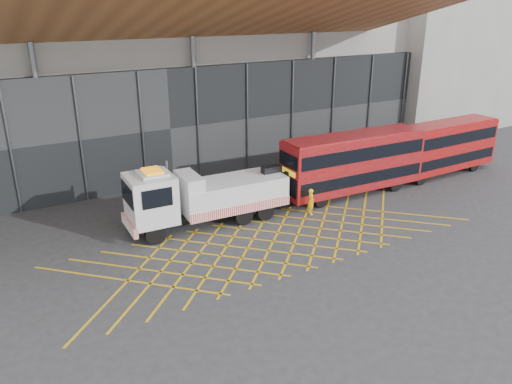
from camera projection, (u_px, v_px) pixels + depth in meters
ground_plane at (220, 256)px, 25.42m from camera, size 120.00×120.00×0.00m
road_markings at (273, 241)px, 26.94m from camera, size 23.16×7.16×0.01m
construction_building at (131, 46)px, 37.93m from camera, size 55.00×23.97×18.00m
east_building at (431, 24)px, 49.94m from camera, size 15.00×12.00×20.00m
recovery_truck at (203, 196)px, 28.36m from camera, size 11.05×3.08×3.84m
bus_towed at (353, 161)px, 32.86m from camera, size 10.20×2.84×4.11m
bus_second at (442, 146)px, 36.74m from camera, size 9.64×2.37×3.90m
worker at (311, 201)px, 30.14m from camera, size 0.54×0.68×1.63m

